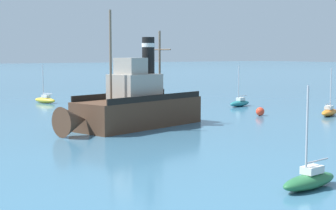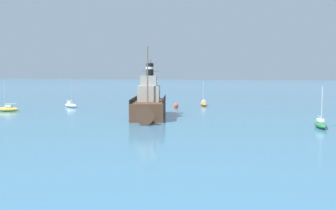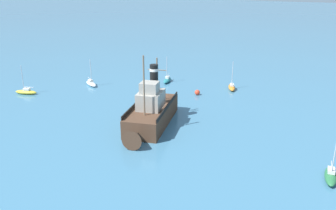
# 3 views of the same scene
# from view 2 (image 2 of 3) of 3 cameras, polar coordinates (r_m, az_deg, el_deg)

# --- Properties ---
(ground_plane) EXTENTS (600.00, 600.00, 0.00)m
(ground_plane) POSITION_cam_2_polar(r_m,az_deg,el_deg) (52.36, -2.07, -1.84)
(ground_plane) COLOR teal
(old_tugboat) EXTENTS (7.48, 14.78, 9.90)m
(old_tugboat) POSITION_cam_2_polar(r_m,az_deg,el_deg) (50.71, -3.07, 0.01)
(old_tugboat) COLOR #4C3323
(old_tugboat) RESTS_ON ground
(sailboat_orange) EXTENTS (2.53, 3.92, 4.90)m
(sailboat_orange) POSITION_cam_2_polar(r_m,az_deg,el_deg) (69.84, 5.72, 0.23)
(sailboat_orange) COLOR orange
(sailboat_orange) RESTS_ON ground
(sailboat_teal) EXTENTS (2.09, 3.96, 4.90)m
(sailboat_teal) POSITION_cam_2_polar(r_m,az_deg,el_deg) (71.91, -4.13, 0.38)
(sailboat_teal) COLOR #23757A
(sailboat_teal) RESTS_ON ground
(sailboat_green) EXTENTS (1.58, 3.91, 4.90)m
(sailboat_green) POSITION_cam_2_polar(r_m,az_deg,el_deg) (45.04, 23.28, -2.84)
(sailboat_green) COLOR #286B3D
(sailboat_green) RESTS_ON ground
(sailboat_yellow) EXTENTS (3.95, 2.25, 4.90)m
(sailboat_yellow) POSITION_cam_2_polar(r_m,az_deg,el_deg) (65.05, -24.34, -0.56)
(sailboat_yellow) COLOR gold
(sailboat_yellow) RESTS_ON ground
(sailboat_white) EXTENTS (3.87, 2.76, 4.90)m
(sailboat_white) POSITION_cam_2_polar(r_m,az_deg,el_deg) (68.84, -15.34, 0.00)
(sailboat_white) COLOR white
(sailboat_white) RESTS_ON ground
(mooring_buoy) EXTENTS (0.87, 0.87, 0.87)m
(mooring_buoy) POSITION_cam_2_polar(r_m,az_deg,el_deg) (65.03, 1.31, -0.09)
(mooring_buoy) COLOR red
(mooring_buoy) RESTS_ON ground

